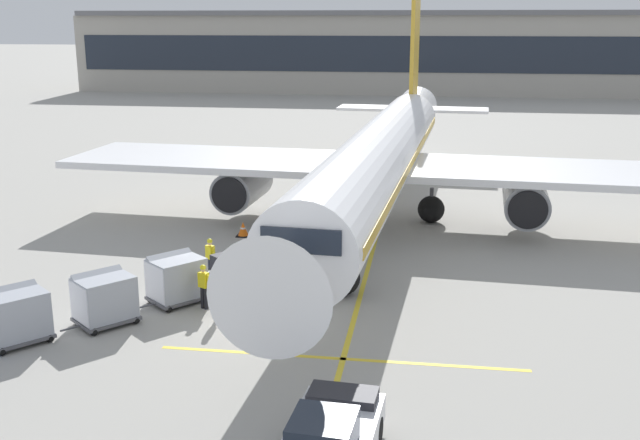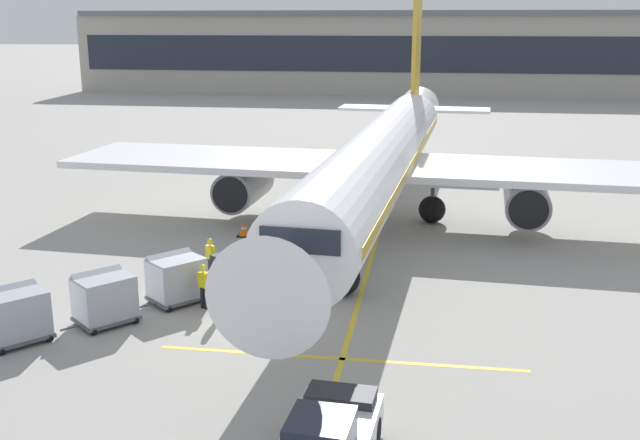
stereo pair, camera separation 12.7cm
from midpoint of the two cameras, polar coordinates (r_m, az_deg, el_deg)
The scene contains 15 objects.
ground_plane at distance 28.00m, azimuth -3.80°, elevation -7.33°, with size 600.00×600.00×0.00m, color #9E9B93.
parked_airplane at distance 39.72m, azimuth 4.80°, elevation 4.73°, with size 34.16×43.41×14.62m.
belt_loader at distance 31.19m, azimuth -5.28°, elevation -3.31°, with size 4.39×4.85×3.02m.
baggage_cart_lead at distance 29.54m, azimuth -10.74°, elevation -4.30°, with size 2.52×2.60×1.91m.
baggage_cart_second at distance 28.09m, azimuth -15.93°, elevation -5.64°, with size 2.52×2.60×1.91m.
baggage_cart_third at distance 27.51m, azimuth -21.95°, elevation -6.62°, with size 2.52×2.60×1.91m.
ground_crew_by_loader at distance 30.00m, azimuth -5.28°, elevation -3.79°, with size 0.56×0.31×1.74m.
ground_crew_by_carts at distance 28.72m, azimuth -8.69°, elevation -4.77°, with size 0.52×0.39×1.74m.
ground_crew_marshaller at distance 32.01m, azimuth -8.18°, elevation -2.67°, with size 0.47×0.42×1.74m.
ground_crew_wingwalker at distance 27.96m, azimuth -7.56°, elevation -5.28°, with size 0.27×0.57×1.74m.
safety_cone_engine_keepout at distance 38.18m, azimuth -5.69°, elevation -0.70°, with size 0.66×0.66×0.74m.
safety_cone_wingtip at distance 41.49m, azimuth -3.62°, elevation 0.56°, with size 0.58×0.58×0.66m.
apron_guidance_line_lead_in at distance 39.72m, azimuth 4.64°, elevation -0.59°, with size 0.20×110.00×0.01m.
apron_guidance_line_stop_bar at distance 24.71m, azimuth 1.66°, elevation -10.45°, with size 12.00×0.20×0.01m.
terminal_building at distance 120.02m, azimuth 7.52°, elevation 12.54°, with size 101.70×21.08×11.92m.
Camera 2 is at (5.80, -25.27, 10.58)m, focal length 42.27 mm.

